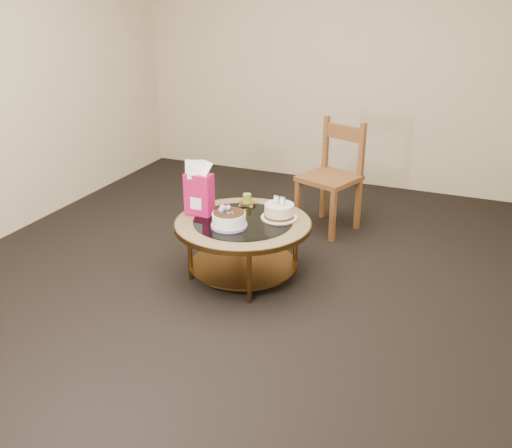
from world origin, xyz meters
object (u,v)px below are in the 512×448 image
at_px(gift_bag, 199,189).
at_px(coffee_table, 243,230).
at_px(dining_chair, 332,176).
at_px(decorated_cake, 229,220).
at_px(cream_cake, 279,211).

bearing_deg(gift_bag, coffee_table, 2.16).
height_order(gift_bag, dining_chair, dining_chair).
xyz_separation_m(coffee_table, decorated_cake, (-0.05, -0.14, 0.13)).
relative_size(decorated_cake, gift_bag, 0.64).
distance_m(coffee_table, decorated_cake, 0.20).
bearing_deg(dining_chair, gift_bag, -101.14).
bearing_deg(decorated_cake, gift_bag, 156.14).
height_order(decorated_cake, gift_bag, gift_bag).
distance_m(gift_bag, dining_chair, 1.37).
bearing_deg(gift_bag, dining_chair, 60.37).
xyz_separation_m(coffee_table, cream_cake, (0.23, 0.15, 0.13)).
height_order(coffee_table, dining_chair, dining_chair).
relative_size(cream_cake, dining_chair, 0.28).
bearing_deg(gift_bag, decorated_cake, -22.34).
relative_size(coffee_table, decorated_cake, 3.88).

